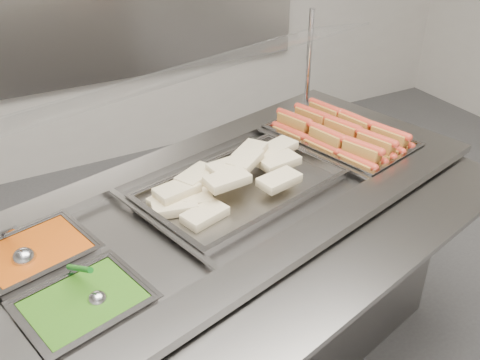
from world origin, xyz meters
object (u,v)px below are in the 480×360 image
sneeze_guard (185,75)px  pan_hotdogs (340,145)px  ladle (23,257)px  serving_spoon (94,295)px  steam_counter (231,287)px  pan_wraps (242,191)px

sneeze_guard → pan_hotdogs: sneeze_guard is taller
ladle → serving_spoon: size_ratio=1.06×
steam_counter → serving_spoon: serving_spoon is taller
steam_counter → pan_wraps: 0.42m
pan_hotdogs → pan_wraps: size_ratio=0.81×
steam_counter → serving_spoon: bearing=-151.6°
sneeze_guard → pan_wraps: (0.11, -0.19, -0.38)m
steam_counter → pan_hotdogs: pan_hotdogs is taller
sneeze_guard → ladle: bearing=-158.0°
pan_wraps → ladle: bearing=-175.3°
sneeze_guard → pan_wraps: sneeze_guard is taller
steam_counter → pan_hotdogs: (0.59, 0.16, 0.40)m
steam_counter → ladle: 0.82m
steam_counter → sneeze_guard: 0.83m
steam_counter → ladle: ladle is taller
pan_wraps → ladle: size_ratio=4.01×
pan_hotdogs → pan_wraps: (-0.54, -0.14, 0.01)m
ladle → serving_spoon: bearing=-61.3°
pan_hotdogs → serving_spoon: 1.23m
ladle → steam_counter: bearing=3.9°
ladle → serving_spoon: 0.28m
ladle → pan_hotdogs: bearing=9.0°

